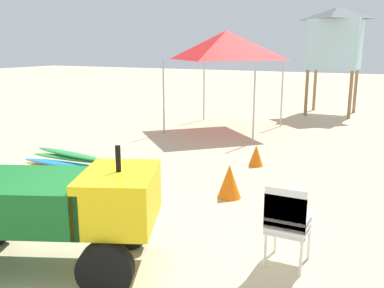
# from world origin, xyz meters

# --- Properties ---
(ground) EXTENTS (80.00, 80.00, 0.00)m
(ground) POSITION_xyz_m (0.00, 0.00, 0.00)
(ground) COLOR beige
(utility_cart) EXTENTS (2.81, 2.13, 1.50)m
(utility_cart) POSITION_xyz_m (-0.43, -0.21, 0.78)
(utility_cart) COLOR #146023
(utility_cart) RESTS_ON ground
(stacked_plastic_chairs) EXTENTS (0.48, 0.48, 1.02)m
(stacked_plastic_chairs) POSITION_xyz_m (2.00, 1.04, 0.60)
(stacked_plastic_chairs) COLOR white
(stacked_plastic_chairs) RESTS_ON ground
(surfboard_pile) EXTENTS (2.58, 0.71, 0.48)m
(surfboard_pile) POSITION_xyz_m (-2.80, 2.64, 0.23)
(surfboard_pile) COLOR orange
(surfboard_pile) RESTS_ON ground
(popup_canopy) EXTENTS (2.83, 2.83, 3.03)m
(popup_canopy) POSITION_xyz_m (-1.88, 8.54, 2.59)
(popup_canopy) COLOR #B2B2B7
(popup_canopy) RESTS_ON ground
(lifeguard_tower) EXTENTS (1.98, 1.98, 3.97)m
(lifeguard_tower) POSITION_xyz_m (0.53, 13.34, 2.86)
(lifeguard_tower) COLOR olive
(lifeguard_tower) RESTS_ON ground
(traffic_cone_near) EXTENTS (0.32, 0.32, 0.46)m
(traffic_cone_near) POSITION_xyz_m (0.29, 5.07, 0.23)
(traffic_cone_near) COLOR orange
(traffic_cone_near) RESTS_ON ground
(traffic_cone_far) EXTENTS (0.41, 0.41, 0.59)m
(traffic_cone_far) POSITION_xyz_m (0.52, 2.94, 0.30)
(traffic_cone_far) COLOR orange
(traffic_cone_far) RESTS_ON ground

